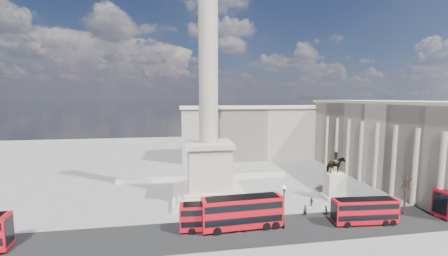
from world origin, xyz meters
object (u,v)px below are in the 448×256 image
red_bus_c (365,211)px  pedestrian_crossing (312,202)px  equestrian_statue (335,182)px  pedestrian_standing (326,210)px  nelsons_column (209,131)px  victorian_lamp (284,203)px  pedestrian_walking (305,211)px  red_bus_a (215,216)px  red_bus_b (243,212)px

red_bus_c → pedestrian_crossing: (-4.77, 7.79, -1.28)m
equestrian_statue → pedestrian_standing: 9.30m
nelsons_column → red_bus_c: (22.40, -15.50, -10.83)m
victorian_lamp → nelsons_column: bearing=122.6°
pedestrian_walking → pedestrian_standing: 3.61m
red_bus_c → pedestrian_crossing: red_bus_c is taller
pedestrian_standing → nelsons_column: bearing=-73.5°
red_bus_c → pedestrian_walking: bearing=157.0°
red_bus_c → pedestrian_crossing: size_ratio=6.18×
pedestrian_standing → pedestrian_walking: bearing=-41.3°
red_bus_a → pedestrian_standing: (18.75, 2.32, -1.35)m
red_bus_a → pedestrian_walking: 15.36m
red_bus_b → victorian_lamp: size_ratio=1.85×
equestrian_statue → pedestrian_crossing: 7.42m
red_bus_b → red_bus_c: red_bus_b is taller
equestrian_statue → pedestrian_crossing: (-6.26, -3.15, -2.43)m
pedestrian_standing → pedestrian_crossing: pedestrian_crossing is taller
nelsons_column → victorian_lamp: bearing=-57.4°
red_bus_b → pedestrian_standing: bearing=7.0°
red_bus_a → equestrian_statue: (24.43, 9.26, 1.10)m
pedestrian_walking → nelsons_column: bearing=146.1°
nelsons_column → red_bus_c: 29.31m
red_bus_c → pedestrian_crossing: 9.22m
nelsons_column → pedestrian_crossing: (17.63, -7.72, -12.11)m
nelsons_column → pedestrian_walking: bearing=-38.2°
red_bus_a → pedestrian_crossing: bearing=21.5°
nelsons_column → red_bus_a: (-0.54, -13.82, -10.78)m
victorian_lamp → pedestrian_walking: victorian_lamp is taller
pedestrian_walking → red_bus_b: bearing=-162.8°
red_bus_a → pedestrian_walking: bearing=11.7°
victorian_lamp → pedestrian_standing: victorian_lamp is taller
red_bus_b → pedestrian_crossing: red_bus_b is taller
red_bus_c → victorian_lamp: size_ratio=1.52×
equestrian_statue → red_bus_b: bearing=-155.1°
red_bus_a → red_bus_b: red_bus_b is taller
nelsons_column → equestrian_statue: bearing=-10.8°
red_bus_b → pedestrian_walking: 11.47m
pedestrian_crossing → red_bus_a: bearing=84.1°
victorian_lamp → equestrian_statue: bearing=35.8°
pedestrian_standing → victorian_lamp: bearing=-19.8°
pedestrian_crossing → pedestrian_walking: bearing=116.8°
nelsons_column → equestrian_statue: 26.18m
nelsons_column → red_bus_b: 17.79m
nelsons_column → pedestrian_crossing: size_ratio=30.90×
red_bus_c → pedestrian_standing: bearing=140.4°
equestrian_statue → pedestrian_standing: equestrian_statue is taller
equestrian_statue → pedestrian_crossing: size_ratio=5.69×
victorian_lamp → red_bus_b: bearing=171.4°
red_bus_c → pedestrian_standing: red_bus_c is taller
red_bus_b → victorian_lamp: (6.01, -0.90, 1.31)m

